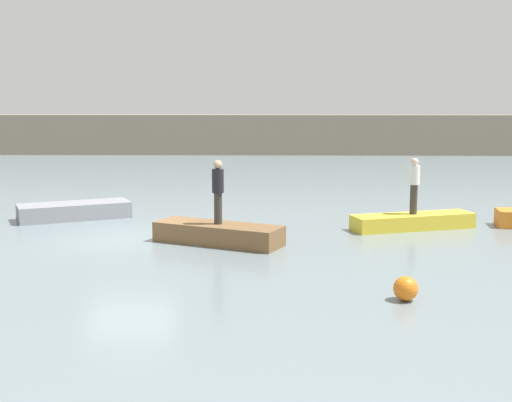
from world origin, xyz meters
The scene contains 8 objects.
ground_plane centered at (0.00, 0.00, 0.00)m, with size 120.00×120.00×0.00m, color slate.
embankment_wall centered at (0.00, 27.71, 1.35)m, with size 80.00×1.20×2.69m, color gray.
rowboat_grey centered at (-2.44, 3.05, 0.26)m, with size 3.54×1.24×0.52m, color gray.
rowboat_brown centered at (2.58, -0.68, 0.27)m, with size 3.55×1.11×0.55m, color brown.
rowboat_yellow centered at (8.31, 1.54, 0.23)m, with size 3.79×0.92×0.46m, color gold.
person_white_shirt centered at (8.31, 1.54, 1.40)m, with size 0.32×0.32×1.70m.
person_dark_shirt centered at (2.58, -0.68, 1.52)m, with size 0.32×0.32×1.74m.
mooring_buoy centered at (6.67, -5.87, 0.25)m, with size 0.49×0.49×0.49m, color orange.
Camera 1 is at (4.00, -19.08, 4.02)m, focal length 48.40 mm.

